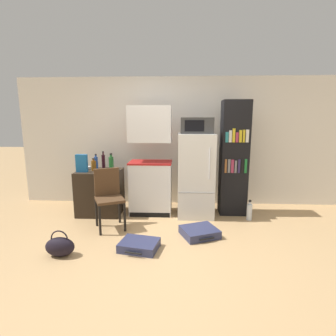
{
  "coord_description": "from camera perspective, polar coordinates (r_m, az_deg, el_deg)",
  "views": [
    {
      "loc": [
        0.15,
        -3.13,
        1.67
      ],
      "look_at": [
        -0.05,
        0.85,
        0.92
      ],
      "focal_mm": 28.0,
      "sensor_mm": 36.0,
      "label": 1
    }
  ],
  "objects": [
    {
      "name": "suitcase_small_flat",
      "position": [
        3.56,
        -6.29,
        -16.39
      ],
      "size": [
        0.54,
        0.46,
        0.11
      ],
      "rotation": [
        0.0,
        0.0,
        -0.2
      ],
      "color": "navy",
      "rests_on": "ground_plane"
    },
    {
      "name": "cereal_box",
      "position": [
        4.65,
        -18.27,
        0.98
      ],
      "size": [
        0.19,
        0.07,
        0.3
      ],
      "color": "#1E66A8",
      "rests_on": "side_table"
    },
    {
      "name": "bottle_wine_dark",
      "position": [
        4.95,
        -13.89,
        1.52
      ],
      "size": [
        0.06,
        0.06,
        0.31
      ],
      "color": "black",
      "rests_on": "side_table"
    },
    {
      "name": "bottle_blue_soda",
      "position": [
        4.9,
        -15.38,
        1.17
      ],
      "size": [
        0.07,
        0.07,
        0.27
      ],
      "color": "#1E47A3",
      "rests_on": "side_table"
    },
    {
      "name": "chair",
      "position": [
        4.15,
        -12.86,
        -5.3
      ],
      "size": [
        0.53,
        0.53,
        0.92
      ],
      "rotation": [
        0.0,
        0.0,
        0.44
      ],
      "color": "black",
      "rests_on": "ground_plane"
    },
    {
      "name": "bookshelf",
      "position": [
        4.69,
        14.14,
        2.03
      ],
      "size": [
        0.46,
        0.37,
        1.98
      ],
      "color": "black",
      "rests_on": "ground_plane"
    },
    {
      "name": "handbag",
      "position": [
        3.61,
        -22.46,
        -15.51
      ],
      "size": [
        0.36,
        0.2,
        0.33
      ],
      "color": "black",
      "rests_on": "ground_plane"
    },
    {
      "name": "side_table",
      "position": [
        4.82,
        -14.52,
        -5.06
      ],
      "size": [
        0.74,
        0.61,
        0.78
      ],
      "color": "#2D2319",
      "rests_on": "ground_plane"
    },
    {
      "name": "bottle_green_tall",
      "position": [
        4.66,
        -12.25,
        1.02
      ],
      "size": [
        0.08,
        0.08,
        0.3
      ],
      "color": "#1E6028",
      "rests_on": "side_table"
    },
    {
      "name": "water_bottle_front",
      "position": [
        4.63,
        17.29,
        -9.05
      ],
      "size": [
        0.09,
        0.09,
        0.35
      ],
      "color": "silver",
      "rests_on": "ground_plane"
    },
    {
      "name": "bowl",
      "position": [
        4.95,
        -17.34,
        0.06
      ],
      "size": [
        0.15,
        0.15,
        0.04
      ],
      "color": "silver",
      "rests_on": "side_table"
    },
    {
      "name": "bottle_amber_beer",
      "position": [
        4.74,
        -15.87,
        0.56
      ],
      "size": [
        0.08,
        0.08,
        0.21
      ],
      "color": "brown",
      "rests_on": "side_table"
    },
    {
      "name": "wall_back",
      "position": [
        5.15,
        3.42,
        5.69
      ],
      "size": [
        6.4,
        0.1,
        2.44
      ],
      "color": "white",
      "rests_on": "ground_plane"
    },
    {
      "name": "kitchen_hutch",
      "position": [
        4.59,
        -3.82,
        0.55
      ],
      "size": [
        0.74,
        0.49,
        1.88
      ],
      "color": "white",
      "rests_on": "ground_plane"
    },
    {
      "name": "refrigerator",
      "position": [
        4.53,
        6.06,
        -1.54
      ],
      "size": [
        0.61,
        0.63,
        1.43
      ],
      "color": "silver",
      "rests_on": "ground_plane"
    },
    {
      "name": "suitcase_large_flat",
      "position": [
        3.92,
        6.87,
        -13.67
      ],
      "size": [
        0.61,
        0.58,
        0.12
      ],
      "rotation": [
        0.0,
        0.0,
        0.39
      ],
      "color": "navy",
      "rests_on": "ground_plane"
    },
    {
      "name": "microwave",
      "position": [
        4.43,
        6.28,
        9.19
      ],
      "size": [
        0.53,
        0.39,
        0.26
      ],
      "color": "#333333",
      "rests_on": "refrigerator"
    },
    {
      "name": "ground_plane",
      "position": [
        3.55,
        0.13,
        -17.38
      ],
      "size": [
        24.0,
        24.0,
        0.0
      ],
      "primitive_type": "plane",
      "color": "tan"
    }
  ]
}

